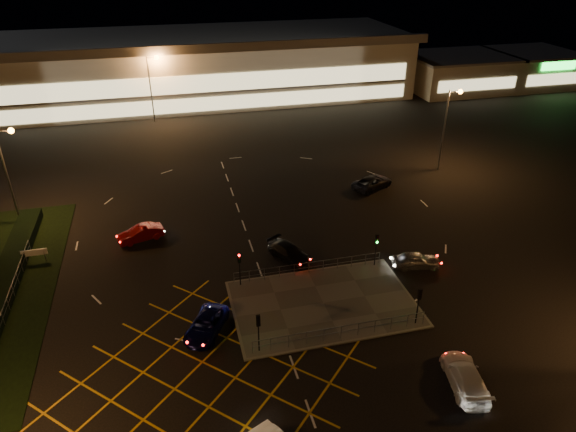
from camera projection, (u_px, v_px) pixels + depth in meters
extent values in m
plane|color=black|center=(293.00, 293.00, 42.10)|extent=(180.00, 180.00, 0.00)
cube|color=#4C4944|center=(323.00, 303.00, 40.80)|extent=(14.00, 9.00, 0.12)
cube|color=black|center=(3.00, 286.00, 42.05)|extent=(2.00, 26.00, 1.00)
cube|color=beige|center=(206.00, 66.00, 92.42)|extent=(70.00, 25.00, 10.00)
cube|color=slate|center=(204.00, 36.00, 89.92)|extent=(72.00, 26.50, 0.60)
cube|color=#FFEAA5|center=(215.00, 84.00, 81.75)|extent=(66.00, 0.20, 3.00)
cube|color=#FFEAA5|center=(216.00, 103.00, 83.28)|extent=(66.00, 0.20, 2.20)
cube|color=beige|center=(457.00, 73.00, 96.40)|extent=(18.00, 14.00, 6.00)
cube|color=slate|center=(460.00, 56.00, 94.89)|extent=(18.80, 14.80, 0.40)
cube|color=#FFEAA5|center=(478.00, 85.00, 90.60)|extent=(15.30, 0.20, 2.00)
cube|color=beige|center=(531.00, 68.00, 99.82)|extent=(14.00, 14.00, 6.00)
cube|color=slate|center=(535.00, 52.00, 98.30)|extent=(14.80, 14.80, 0.40)
cube|color=#FFEAA5|center=(555.00, 79.00, 94.02)|extent=(11.90, 0.20, 2.00)
cube|color=#19E533|center=(559.00, 66.00, 92.78)|extent=(7.00, 0.30, 1.40)
cylinder|color=slate|center=(8.00, 178.00, 49.87)|extent=(0.20, 0.20, 10.00)
cylinder|color=slate|center=(3.00, 131.00, 47.72)|extent=(1.40, 0.12, 0.12)
sphere|color=orange|center=(11.00, 131.00, 47.89)|extent=(0.56, 0.56, 0.56)
cylinder|color=slate|center=(444.00, 131.00, 61.83)|extent=(0.20, 0.20, 10.00)
cylinder|color=slate|center=(455.00, 92.00, 59.67)|extent=(1.40, 0.12, 0.12)
sphere|color=orange|center=(460.00, 92.00, 59.84)|extent=(0.56, 0.56, 0.56)
cylinder|color=slate|center=(151.00, 90.00, 78.38)|extent=(0.20, 0.20, 10.00)
cylinder|color=slate|center=(151.00, 58.00, 76.22)|extent=(1.40, 0.12, 0.12)
sphere|color=orange|center=(156.00, 58.00, 76.39)|extent=(0.56, 0.56, 0.56)
cylinder|color=slate|center=(388.00, 72.00, 88.62)|extent=(0.20, 0.20, 10.00)
cylinder|color=slate|center=(394.00, 43.00, 86.46)|extent=(1.40, 0.12, 0.12)
sphere|color=orange|center=(398.00, 43.00, 86.64)|extent=(0.56, 0.56, 0.56)
cylinder|color=black|center=(259.00, 334.00, 35.36)|extent=(0.10, 0.10, 3.00)
cube|color=black|center=(258.00, 321.00, 34.79)|extent=(0.28, 0.18, 0.90)
sphere|color=#19FF33|center=(258.00, 319.00, 34.90)|extent=(0.16, 0.16, 0.16)
cylinder|color=black|center=(418.00, 307.00, 37.93)|extent=(0.10, 0.10, 3.00)
cube|color=black|center=(420.00, 294.00, 37.35)|extent=(0.28, 0.18, 0.90)
sphere|color=#19FF33|center=(419.00, 293.00, 37.46)|extent=(0.16, 0.16, 0.16)
cylinder|color=black|center=(240.00, 270.00, 42.17)|extent=(0.10, 0.10, 3.00)
cube|color=black|center=(239.00, 258.00, 41.59)|extent=(0.28, 0.18, 0.90)
sphere|color=#FF0C0C|center=(239.00, 258.00, 41.48)|extent=(0.16, 0.16, 0.16)
cylinder|color=black|center=(376.00, 251.00, 44.73)|extent=(0.10, 0.10, 3.00)
cube|color=black|center=(377.00, 239.00, 44.15)|extent=(0.28, 0.18, 0.90)
sphere|color=#19FF33|center=(377.00, 240.00, 44.04)|extent=(0.16, 0.16, 0.16)
imported|color=#0C0F4C|center=(206.00, 325.00, 37.66)|extent=(4.10, 5.17, 1.31)
imported|color=black|center=(289.00, 252.00, 46.23)|extent=(3.86, 5.04, 1.36)
imported|color=#A7A9AE|center=(416.00, 260.00, 45.05)|extent=(4.42, 2.40, 1.43)
imported|color=maroon|center=(141.00, 233.00, 49.08)|extent=(4.58, 2.64, 1.43)
imported|color=black|center=(373.00, 182.00, 59.20)|extent=(5.73, 4.45, 1.45)
imported|color=silver|center=(465.00, 377.00, 33.12)|extent=(3.03, 5.39, 1.48)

